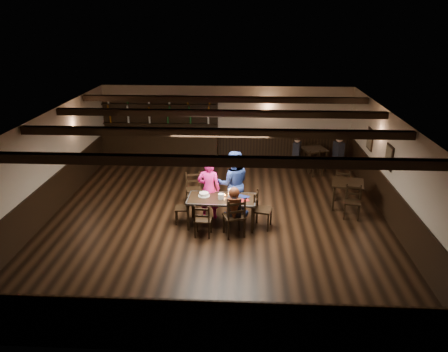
{
  "coord_description": "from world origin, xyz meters",
  "views": [
    {
      "loc": [
        0.72,
        -10.54,
        5.16
      ],
      "look_at": [
        0.16,
        0.2,
        1.1
      ],
      "focal_mm": 35.0,
      "sensor_mm": 36.0,
      "label": 1
    }
  ],
  "objects_px": {
    "woman_pink": "(209,189)",
    "man_blue": "(233,184)",
    "dining_table": "(221,201)",
    "chair_near_left": "(202,218)",
    "bar_counter": "(160,141)",
    "cake": "(204,194)",
    "chair_near_right": "(235,215)"
  },
  "relations": [
    {
      "from": "man_blue",
      "to": "cake",
      "type": "height_order",
      "value": "man_blue"
    },
    {
      "from": "man_blue",
      "to": "bar_counter",
      "type": "relative_size",
      "value": 0.41
    },
    {
      "from": "dining_table",
      "to": "chair_near_left",
      "type": "distance_m",
      "value": 0.81
    },
    {
      "from": "dining_table",
      "to": "chair_near_left",
      "type": "height_order",
      "value": "chair_near_left"
    },
    {
      "from": "chair_near_right",
      "to": "man_blue",
      "type": "distance_m",
      "value": 1.3
    },
    {
      "from": "woman_pink",
      "to": "man_blue",
      "type": "height_order",
      "value": "man_blue"
    },
    {
      "from": "man_blue",
      "to": "bar_counter",
      "type": "xyz_separation_m",
      "value": [
        -2.82,
        4.54,
        -0.17
      ]
    },
    {
      "from": "woman_pink",
      "to": "man_blue",
      "type": "relative_size",
      "value": 0.9
    },
    {
      "from": "chair_near_left",
      "to": "man_blue",
      "type": "height_order",
      "value": "man_blue"
    },
    {
      "from": "dining_table",
      "to": "chair_near_right",
      "type": "height_order",
      "value": "chair_near_right"
    },
    {
      "from": "man_blue",
      "to": "bar_counter",
      "type": "height_order",
      "value": "bar_counter"
    },
    {
      "from": "chair_near_right",
      "to": "woman_pink",
      "type": "bearing_deg",
      "value": 124.47
    },
    {
      "from": "chair_near_left",
      "to": "bar_counter",
      "type": "height_order",
      "value": "bar_counter"
    },
    {
      "from": "man_blue",
      "to": "woman_pink",
      "type": "bearing_deg",
      "value": 9.97
    },
    {
      "from": "chair_near_right",
      "to": "bar_counter",
      "type": "height_order",
      "value": "bar_counter"
    },
    {
      "from": "chair_near_left",
      "to": "woman_pink",
      "type": "xyz_separation_m",
      "value": [
        0.07,
        1.1,
        0.31
      ]
    },
    {
      "from": "woman_pink",
      "to": "cake",
      "type": "relative_size",
      "value": 5.51
    },
    {
      "from": "dining_table",
      "to": "man_blue",
      "type": "bearing_deg",
      "value": 67.11
    },
    {
      "from": "woman_pink",
      "to": "bar_counter",
      "type": "distance_m",
      "value": 5.23
    },
    {
      "from": "man_blue",
      "to": "cake",
      "type": "bearing_deg",
      "value": 27.56
    },
    {
      "from": "dining_table",
      "to": "cake",
      "type": "bearing_deg",
      "value": 166.25
    },
    {
      "from": "dining_table",
      "to": "chair_near_left",
      "type": "bearing_deg",
      "value": -122.45
    },
    {
      "from": "woman_pink",
      "to": "man_blue",
      "type": "xyz_separation_m",
      "value": [
        0.63,
        0.21,
        0.09
      ]
    },
    {
      "from": "dining_table",
      "to": "cake",
      "type": "height_order",
      "value": "cake"
    },
    {
      "from": "dining_table",
      "to": "woman_pink",
      "type": "relative_size",
      "value": 1.08
    },
    {
      "from": "chair_near_left",
      "to": "bar_counter",
      "type": "distance_m",
      "value": 6.22
    },
    {
      "from": "woman_pink",
      "to": "bar_counter",
      "type": "bearing_deg",
      "value": -63.05
    },
    {
      "from": "dining_table",
      "to": "chair_near_left",
      "type": "xyz_separation_m",
      "value": [
        -0.42,
        -0.66,
        -0.18
      ]
    },
    {
      "from": "man_blue",
      "to": "chair_near_left",
      "type": "bearing_deg",
      "value": 53.45
    },
    {
      "from": "dining_table",
      "to": "bar_counter",
      "type": "relative_size",
      "value": 0.4
    },
    {
      "from": "woman_pink",
      "to": "cake",
      "type": "distance_m",
      "value": 0.34
    },
    {
      "from": "chair_near_left",
      "to": "chair_near_right",
      "type": "bearing_deg",
      "value": 3.22
    }
  ]
}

